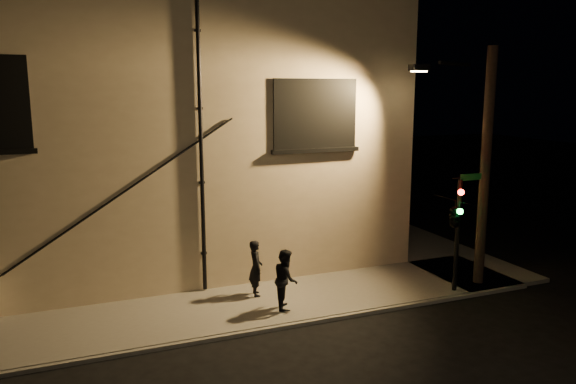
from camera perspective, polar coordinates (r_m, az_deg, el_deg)
name	(u,v)px	position (r m, az deg, el deg)	size (l,w,h in m)	color
ground	(305,324)	(14.22, 1.77, -13.26)	(90.00, 90.00, 0.00)	black
sidewalk	(285,265)	(18.43, -0.28, -7.41)	(21.00, 16.00, 0.12)	slate
building	(128,126)	(21.05, -15.91, 6.51)	(16.20, 12.23, 8.80)	beige
pedestrian_a	(256,268)	(15.48, -3.30, -7.71)	(0.56, 0.37, 1.55)	black
pedestrian_b	(286,279)	(14.59, -0.22, -8.83)	(0.76, 0.59, 1.56)	black
traffic_signal	(455,215)	(15.93, 16.62, -2.24)	(1.13, 1.91, 3.30)	black
streetlamp_pole	(481,162)	(16.81, 19.00, 2.91)	(2.02, 1.38, 6.87)	black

